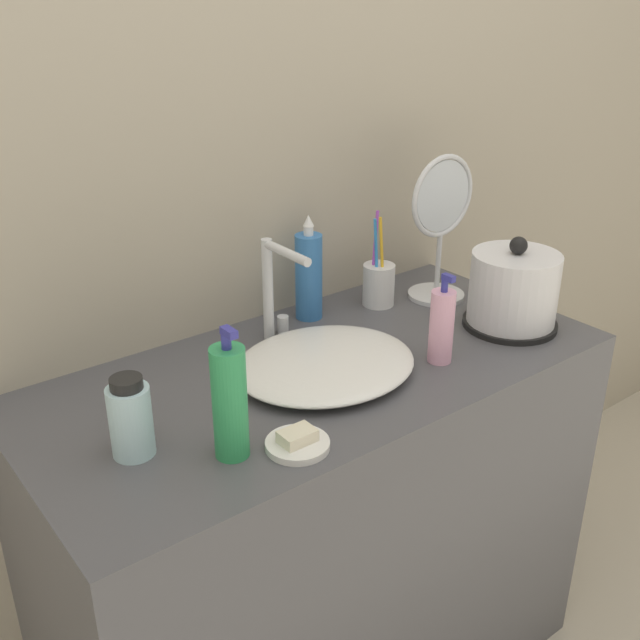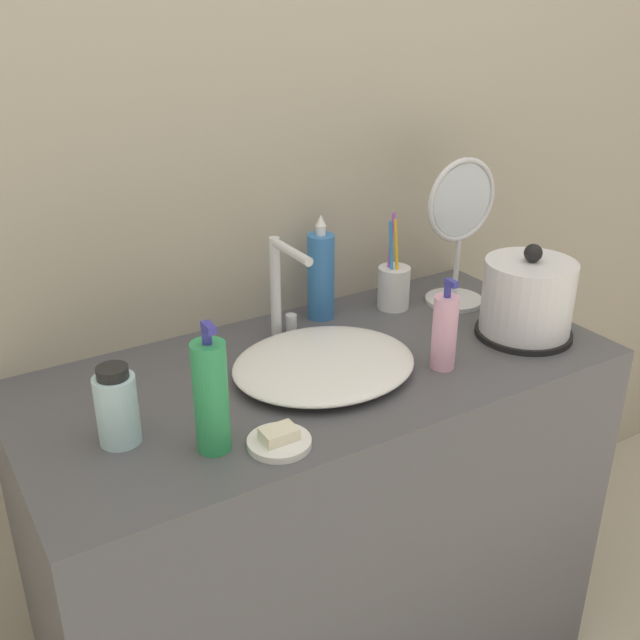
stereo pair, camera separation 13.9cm
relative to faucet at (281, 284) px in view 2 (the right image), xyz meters
name	(u,v)px [view 2 (the right image)]	position (x,y,z in m)	size (l,w,h in m)	color
wall_back	(243,93)	(0.00, 0.14, 0.35)	(6.00, 0.04, 2.60)	#ADA38E
vanity_counter	(321,536)	(0.00, -0.15, -0.53)	(1.14, 0.54, 0.83)	#4C4C51
sink_basin	(324,363)	(0.00, -0.17, -0.10)	(0.35, 0.31, 0.04)	white
faucet	(281,284)	(0.00, 0.00, 0.00)	(0.06, 0.15, 0.22)	silver
electric_kettle	(527,302)	(0.44, -0.25, -0.04)	(0.20, 0.20, 0.20)	black
toothbrush_cup	(394,286)	(0.29, 0.01, -0.07)	(0.07, 0.07, 0.22)	silver
lotion_bottle	(445,332)	(0.20, -0.27, -0.05)	(0.05, 0.05, 0.18)	#EAA8C6
shampoo_bottle	(321,275)	(0.12, 0.05, -0.02)	(0.06, 0.06, 0.23)	#3370B7
mouthwash_bottle	(117,407)	(-0.40, -0.19, -0.06)	(0.07, 0.07, 0.13)	silver
hand_cream_bottle	(211,396)	(-0.28, -0.29, -0.03)	(0.05, 0.05, 0.22)	#2D9956
soap_dish	(279,440)	(-0.19, -0.34, -0.11)	(0.10, 0.10, 0.03)	white
vanity_mirror	(460,227)	(0.43, -0.04, 0.06)	(0.19, 0.13, 0.33)	silver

